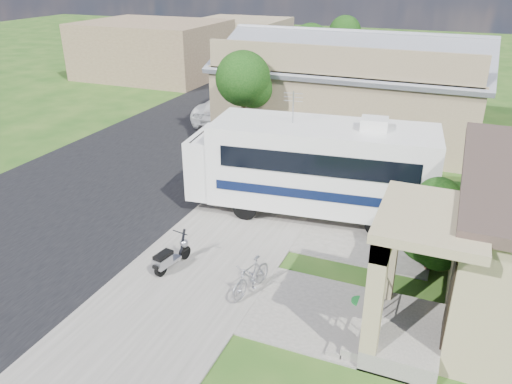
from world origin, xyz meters
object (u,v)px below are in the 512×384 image
at_px(bicycle, 251,278).
at_px(garden_hose, 359,304).
at_px(pickup_truck, 236,105).
at_px(van, 273,81).
at_px(scooter, 170,257).
at_px(shrub, 437,224).
at_px(motorhome, 313,165).

relative_size(bicycle, garden_hose, 3.99).
bearing_deg(pickup_truck, van, -87.67).
bearing_deg(van, garden_hose, -59.66).
bearing_deg(bicycle, scooter, -170.06).
relative_size(shrub, van, 0.50).
distance_m(van, garden_hose, 22.86).
relative_size(scooter, van, 0.26).
xyz_separation_m(bicycle, garden_hose, (2.74, 0.52, -0.39)).
distance_m(scooter, bicycle, 2.52).
bearing_deg(bicycle, motorhome, 102.39).
distance_m(scooter, garden_hose, 5.29).
relative_size(scooter, garden_hose, 3.70).
bearing_deg(motorhome, pickup_truck, 120.69).
bearing_deg(scooter, bicycle, 6.35).
height_order(bicycle, pickup_truck, pickup_truck).
distance_m(bicycle, pickup_truck, 15.93).
relative_size(motorhome, shrub, 2.97).
bearing_deg(scooter, pickup_truck, 116.94).
bearing_deg(garden_hose, pickup_truck, 125.07).
bearing_deg(garden_hose, shrub, 59.03).
height_order(motorhome, scooter, motorhome).
distance_m(shrub, bicycle, 5.30).
distance_m(shrub, pickup_truck, 15.92).
height_order(van, garden_hose, van).
bearing_deg(pickup_truck, shrub, 133.53).
xyz_separation_m(pickup_truck, van, (-0.41, 6.68, -0.02)).
relative_size(motorhome, garden_hose, 21.02).
xyz_separation_m(scooter, pickup_truck, (-4.43, 14.19, 0.41)).
distance_m(shrub, scooter, 7.42).
height_order(scooter, garden_hose, scooter).
bearing_deg(pickup_truck, motorhome, 126.19).
xyz_separation_m(bicycle, van, (-7.37, 21.01, 0.35)).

